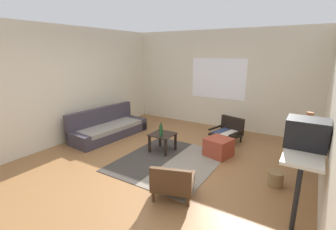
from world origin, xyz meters
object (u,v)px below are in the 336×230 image
(armchair_by_window, at_px, (228,131))
(glass_bottle, at_px, (161,131))
(console_shelf, at_px, (304,148))
(crt_television, at_px, (306,133))
(ottoman_orange, at_px, (219,147))
(wicker_basket, at_px, (275,179))
(couch, at_px, (108,128))
(clay_vase, at_px, (308,126))
(armchair_striped_foreground, at_px, (173,182))
(coffee_table, at_px, (163,138))

(armchair_by_window, distance_m, glass_bottle, 1.80)
(console_shelf, xyz_separation_m, crt_television, (-0.00, -0.19, 0.28))
(ottoman_orange, height_order, glass_bottle, glass_bottle)
(ottoman_orange, bearing_deg, glass_bottle, -152.04)
(wicker_basket, bearing_deg, ottoman_orange, 152.59)
(couch, distance_m, wicker_basket, 4.04)
(armchair_by_window, height_order, crt_television, crt_television)
(crt_television, xyz_separation_m, clay_vase, (0.00, 0.59, -0.06))
(armchair_by_window, height_order, armchair_striped_foreground, armchair_by_window)
(glass_bottle, bearing_deg, crt_television, -8.83)
(armchair_by_window, bearing_deg, coffee_table, -126.21)
(armchair_striped_foreground, xyz_separation_m, glass_bottle, (-1.01, 1.23, 0.26))
(ottoman_orange, xyz_separation_m, clay_vase, (1.53, -0.38, 0.81))
(armchair_by_window, bearing_deg, ottoman_orange, -82.87)
(coffee_table, distance_m, glass_bottle, 0.26)
(armchair_striped_foreground, bearing_deg, coffee_table, 127.83)
(wicker_basket, bearing_deg, console_shelf, -25.50)
(crt_television, xyz_separation_m, wicker_basket, (-0.33, 0.35, -0.95))
(armchair_striped_foreground, bearing_deg, glass_bottle, 129.44)
(armchair_by_window, xyz_separation_m, crt_television, (1.64, -1.91, 0.80))
(coffee_table, distance_m, ottoman_orange, 1.20)
(console_shelf, bearing_deg, armchair_by_window, 133.73)
(armchair_striped_foreground, xyz_separation_m, ottoman_orange, (0.05, 1.79, -0.07))
(console_shelf, bearing_deg, ottoman_orange, 153.01)
(console_shelf, distance_m, wicker_basket, 0.76)
(couch, height_order, crt_television, crt_television)
(clay_vase, xyz_separation_m, glass_bottle, (-2.59, -0.18, -0.48))
(clay_vase, bearing_deg, armchair_by_window, 141.24)
(glass_bottle, xyz_separation_m, wicker_basket, (2.25, -0.05, -0.41))
(armchair_by_window, bearing_deg, wicker_basket, -49.99)
(couch, relative_size, clay_vase, 5.85)
(console_shelf, height_order, clay_vase, clay_vase)
(couch, height_order, coffee_table, couch)
(coffee_table, distance_m, wicker_basket, 2.32)
(crt_television, height_order, wicker_basket, crt_television)
(coffee_table, relative_size, armchair_striped_foreground, 0.67)
(couch, bearing_deg, armchair_by_window, 25.30)
(couch, distance_m, console_shelf, 4.43)
(glass_bottle, bearing_deg, armchair_by_window, 57.94)
(armchair_striped_foreground, distance_m, crt_television, 1.95)
(coffee_table, height_order, console_shelf, console_shelf)
(couch, xyz_separation_m, crt_television, (4.37, -0.62, 0.85))
(ottoman_orange, bearing_deg, clay_vase, -13.94)
(ottoman_orange, bearing_deg, crt_television, -32.33)
(coffee_table, relative_size, clay_vase, 1.40)
(armchair_by_window, bearing_deg, crt_television, -49.26)
(coffee_table, height_order, wicker_basket, coffee_table)
(armchair_by_window, relative_size, wicker_basket, 3.09)
(clay_vase, bearing_deg, glass_bottle, -175.94)
(clay_vase, height_order, glass_bottle, clay_vase)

